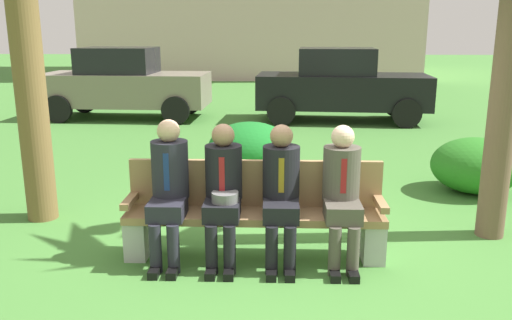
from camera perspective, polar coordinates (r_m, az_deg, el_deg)
name	(u,v)px	position (r m, az deg, el deg)	size (l,w,h in m)	color
ground_plane	(274,246)	(5.34, 1.93, -9.30)	(80.00, 80.00, 0.00)	#417A33
park_bench	(255,211)	(5.01, -0.15, -5.51)	(2.41, 0.44, 0.90)	#99754C
seated_man_leftmost	(169,184)	(4.89, -9.40, -2.56)	(0.34, 0.72, 1.31)	#23232D
seated_man_centerleft	(223,187)	(4.81, -3.58, -2.93)	(0.34, 0.72, 1.28)	black
seated_man_centerright	(281,187)	(4.79, 2.72, -2.97)	(0.34, 0.72, 1.27)	black
seated_man_rightmost	(342,188)	(4.83, 9.27, -3.02)	(0.34, 0.72, 1.27)	#4C473D
shrub_near_bench	(476,165)	(7.52, 22.66, -0.54)	(1.16, 1.07, 0.73)	#27721F
shrub_mid_lawn	(250,148)	(7.83, -0.68, 1.29)	(1.24, 1.14, 0.78)	#196F25
parked_car_near	(124,83)	(13.13, -14.02, 8.03)	(3.95, 1.82, 1.68)	slate
parked_car_far	(341,85)	(12.51, 9.16, 7.98)	(4.00, 1.94, 1.68)	black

